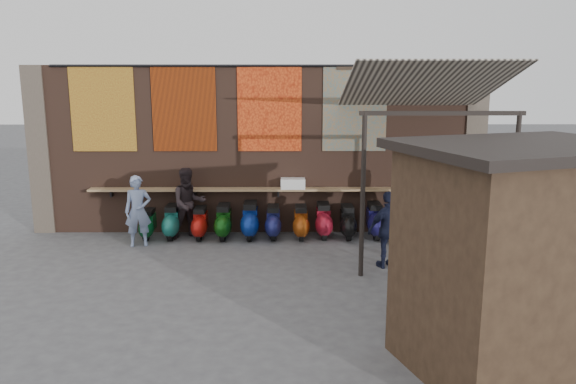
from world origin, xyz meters
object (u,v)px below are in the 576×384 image
Objects in this scene: scooter_stool_8 at (348,222)px; shopper_grey at (445,226)px; scooter_stool_4 at (250,221)px; scooter_stool_1 at (172,222)px; shopper_tan at (411,206)px; diner_right at (189,203)px; scooter_stool_3 at (224,222)px; scooter_stool_6 at (301,222)px; shelf_box at (293,184)px; diner_left at (138,211)px; scooter_stool_2 at (200,223)px; shopper_navy at (389,230)px; scooter_stool_5 at (273,222)px; scooter_stool_0 at (148,224)px; scooter_stool_9 at (375,221)px; scooter_stool_7 at (323,221)px; market_stall at (518,263)px.

shopper_grey is at bearing -54.98° from scooter_stool_8.
shopper_grey reaches higher than scooter_stool_4.
scooter_stool_1 is 0.44× the size of shopper_tan.
shopper_grey is (5.34, -2.34, 0.07)m from diner_right.
scooter_stool_3 is 1.81m from scooter_stool_6.
shelf_box is 0.72× the size of scooter_stool_8.
scooter_stool_2 is at bearing 10.43° from diner_left.
scooter_stool_8 is 0.52× the size of shopper_navy.
scooter_stool_1 is at bearing 177.62° from scooter_stool_3.
scooter_stool_1 is 1.01× the size of scooter_stool_6.
scooter_stool_5 is 1.75m from scooter_stool_8.
scooter_stool_0 is 0.84× the size of scooter_stool_9.
diner_right is at bearing -45.18° from shopper_navy.
shelf_box is at bearing 160.44° from scooter_stool_7.
shopper_navy is at bearing -29.05° from diner_left.
scooter_stool_0 is at bearing 116.98° from market_stall.
scooter_stool_2 is 4.11m from scooter_stool_9.
shopper_grey is (2.90, -2.64, -0.34)m from shelf_box.
scooter_stool_5 is at bearing -3.30° from shopper_grey.
scooter_stool_2 is at bearing -179.29° from scooter_stool_5.
shopper_tan reaches higher than diner_right.
scooter_stool_9 is at bearing 0.11° from scooter_stool_1.
scooter_stool_2 is 5.60m from shopper_grey.
shopper_navy is (3.48, -2.06, 0.37)m from scooter_stool_3.
scooter_stool_5 is at bearing -0.35° from scooter_stool_4.
market_stall is at bearing -76.32° from scooter_stool_8.
shelf_box reaches higher than scooter_stool_2.
shopper_tan is (0.67, -0.72, 0.52)m from scooter_stool_9.
shopper_grey is 1.67m from shopper_tan.
shopper_tan reaches higher than shopper_navy.
diner_right reaches higher than scooter_stool_1.
scooter_stool_9 is 6.19m from market_stall.
market_stall is (4.92, -6.00, 1.04)m from scooter_stool_2.
shopper_grey is at bearing -34.64° from scooter_stool_5.
shopper_grey reaches higher than scooter_stool_5.
scooter_stool_1 is 0.51× the size of diner_left.
scooter_stool_7 reaches higher than scooter_stool_0.
scooter_stool_6 is 1.00× the size of scooter_stool_8.
scooter_stool_8 is at bearing 84.99° from market_stall.
diner_left is 0.88× the size of shopper_grey.
scooter_stool_3 is at bearing -26.44° from diner_right.
scooter_stool_7 is (0.53, 0.09, 0.02)m from scooter_stool_6.
scooter_stool_0 is at bearing -179.44° from scooter_stool_9.
market_stall is (2.02, -6.08, 1.01)m from scooter_stool_7.
shopper_tan is at bearing -48.08° from shopper_grey.
diner_left reaches higher than scooter_stool_3.
scooter_stool_5 is at bearing -2.22° from diner_left.
scooter_stool_7 is at bearing 2.17° from scooter_stool_3.
scooter_stool_5 is (2.93, 0.02, 0.04)m from scooter_stool_0.
scooter_stool_0 is at bearing -40.55° from shopper_navy.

